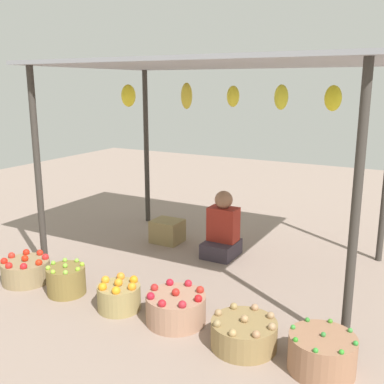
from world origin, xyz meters
name	(u,v)px	position (x,y,z in m)	size (l,w,h in m)	color
ground_plane	(215,264)	(0.00, 0.00, 0.00)	(14.00, 14.00, 0.00)	gray
market_stall_structure	(218,78)	(0.00, 0.01, 2.04)	(3.50, 2.31, 2.20)	#38332D
vendor_person	(222,231)	(-0.05, 0.28, 0.30)	(0.36, 0.44, 0.78)	#39303B
basket_red_tomatoes	(26,270)	(-1.50, -1.36, 0.12)	(0.48, 0.48, 0.29)	#907A55
basket_limes	(66,280)	(-0.94, -1.36, 0.14)	(0.37, 0.37, 0.31)	olive
basket_oranges	(119,296)	(-0.30, -1.37, 0.12)	(0.39, 0.39, 0.30)	#998652
basket_red_apples	(176,308)	(0.27, -1.31, 0.13)	(0.51, 0.51, 0.31)	#A47960
basket_potatoes	(244,334)	(0.92, -1.38, 0.11)	(0.51, 0.51, 0.27)	olive
basket_green_chilies	(322,353)	(1.52, -1.40, 0.13)	(0.48, 0.48, 0.30)	#996B4E
wooden_crate_near_vendor	(167,231)	(-0.86, 0.36, 0.14)	(0.37, 0.32, 0.29)	olive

